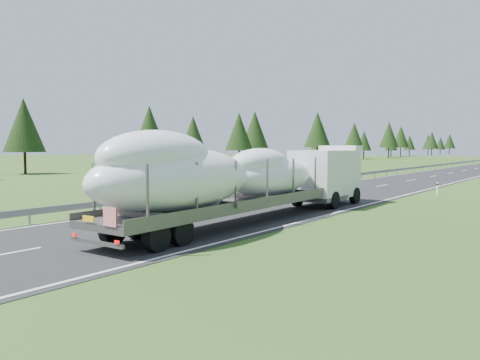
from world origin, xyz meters
The scene contains 3 objects.
guardrail centered at (-5.30, 99.94, 0.60)m, with size 0.10×400.00×0.76m.
tree_line_left centered at (-43.18, 109.39, 6.99)m, with size 15.23×285.82×12.59m.
boat_truck centered at (2.50, 10.46, 2.29)m, with size 3.60×20.57×4.32m.
Camera 1 is at (15.84, -7.51, 3.65)m, focal length 35.00 mm.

